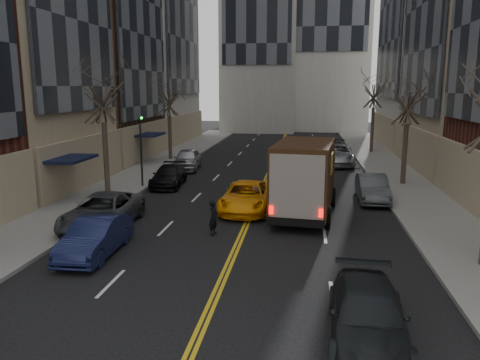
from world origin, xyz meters
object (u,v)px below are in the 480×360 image
at_px(taxi, 247,197).
at_px(pedestrian, 214,218).
at_px(observer_sedan, 367,315).
at_px(ups_truck, 305,179).

xyz_separation_m(taxi, pedestrian, (-0.90, -4.16, 0.03)).
bearing_deg(observer_sedan, pedestrian, 127.73).
height_order(ups_truck, observer_sedan, ups_truck).
distance_m(ups_truck, observer_sedan, 11.56).
relative_size(observer_sedan, pedestrian, 3.13).
distance_m(ups_truck, pedestrian, 5.34).
distance_m(ups_truck, taxi, 3.17).
bearing_deg(taxi, ups_truck, -10.24).
relative_size(ups_truck, pedestrian, 4.61).
height_order(taxi, pedestrian, pedestrian).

